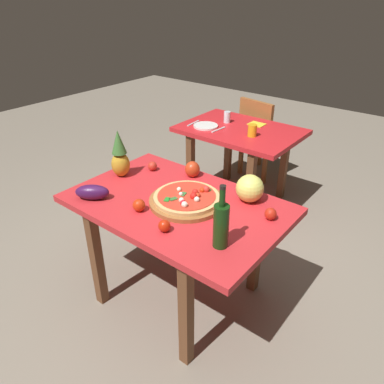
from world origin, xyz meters
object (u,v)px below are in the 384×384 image
Objects in this scene: tomato_at_corner at (164,226)px; bell_pepper at (192,169)px; knife_utensil at (218,130)px; melon at (250,188)px; pizza_board at (187,201)px; drinking_glass_water at (227,117)px; background_table at (240,140)px; pizza at (187,197)px; tomato_near_board at (139,205)px; napkin_folded at (257,124)px; display_table at (177,215)px; eggplant at (92,192)px; tomato_beside_pepper at (152,166)px; tomato_by_bottle at (271,214)px; fork_utensil at (193,123)px; dining_chair at (260,134)px; dinner_plate at (206,126)px; drinking_glass_juice at (252,130)px; wine_bottle at (221,225)px; pineapple_left at (120,156)px.

bell_pepper is at bearing 115.56° from tomato_at_corner.
melon is at bearing -42.34° from knife_utensil.
pizza_board is 4.27× the size of drinking_glass_water.
pizza is at bearing -71.18° from background_table.
bell_pepper reaches higher than tomato_near_board.
napkin_folded reaches higher than background_table.
eggplant is at bearing -145.39° from display_table.
melon is at bearing 42.59° from pizza_board.
drinking_glass_water reaches higher than tomato_beside_pepper.
fork_utensil is (-1.30, 0.98, -0.03)m from tomato_by_bottle.
eggplant is at bearing -79.25° from fork_utensil.
dining_chair is at bearing 102.39° from bell_pepper.
dining_chair is 3.86× the size of dinner_plate.
tomato_by_bottle is 1.52m from dinner_plate.
drinking_glass_juice reaches higher than tomato_near_board.
background_table is at bearing 108.82° from pizza.
pizza_board is 1.32× the size of wine_bottle.
dining_chair is 13.19× the size of tomato_at_corner.
pineapple_left is (-0.51, 0.03, 0.23)m from display_table.
dinner_plate is at bearing 128.94° from wine_bottle.
pizza reaches higher than napkin_folded.
tomato_beside_pepper is 0.97m from dinner_plate.
dinner_plate reaches higher than fork_utensil.
drinking_glass_juice is at bearing 1.07° from fork_utensil.
background_table is at bearing 118.58° from wine_bottle.
tomato_beside_pepper reaches higher than pizza_board.
melon reaches higher than pizza.
tomato_near_board reaches higher than background_table.
tomato_near_board is 0.25m from tomato_at_corner.
dining_chair is at bearing 111.87° from napkin_folded.
bell_pepper is 0.53m from tomato_near_board.
melon is 2.58× the size of tomato_beside_pepper.
drinking_glass_water is 0.57× the size of knife_utensil.
pineapple_left is 0.72m from tomato_at_corner.
dining_chair reaches higher than bell_pepper.
bell_pepper reaches higher than fork_utensil.
tomato_by_bottle is (1.00, -1.73, 0.28)m from dining_chair.
eggplant reaches higher than fork_utensil.
tomato_by_bottle is at bearing -40.97° from fork_utensil.
pizza_board is 4.30× the size of drinking_glass_juice.
tomato_by_bottle is 0.65× the size of drinking_glass_water.
dining_chair is (-0.10, 0.59, -0.14)m from background_table.
melon is 1.16× the size of napkin_folded.
drinking_glass_juice is (0.30, 1.18, -0.09)m from pineapple_left.
display_table is 1.27m from knife_utensil.
pizza_board is 2.18× the size of eggplant.
wine_bottle is (0.43, -0.18, 0.21)m from display_table.
tomato_beside_pepper is (-0.73, -0.06, -0.05)m from melon.
pizza_board is 0.56m from eggplant.
display_table is 0.12m from pizza_board.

